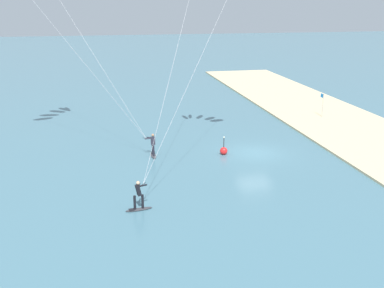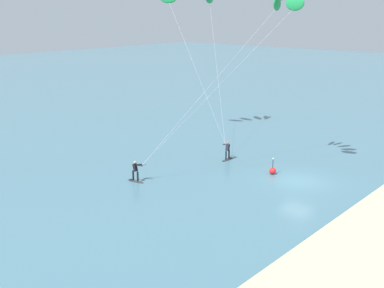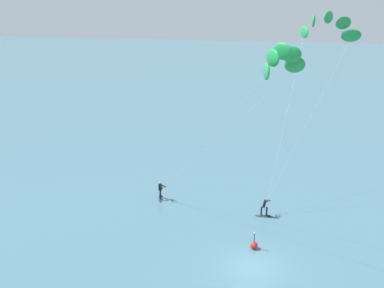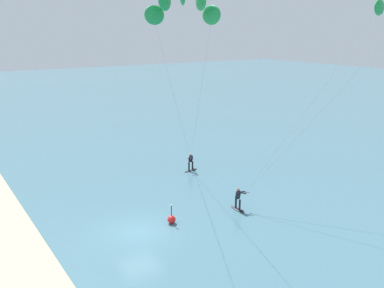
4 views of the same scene
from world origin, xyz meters
name	(u,v)px [view 1 (image 1 of 4)]	position (x,y,z in m)	size (l,w,h in m)	color
ground_plane	(255,153)	(0.00, 0.00, 0.00)	(240.00, 240.00, 0.00)	#426B7A
sand_strip	(381,144)	(0.00, -10.35, 0.08)	(80.00, 9.77, 0.16)	#C6B289
marker_buoy	(224,151)	(0.08, 2.42, 0.30)	(0.56, 0.56, 1.38)	red
beach_flag	(322,100)	(9.22, -9.73, 1.70)	(0.56, 0.05, 2.20)	gray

